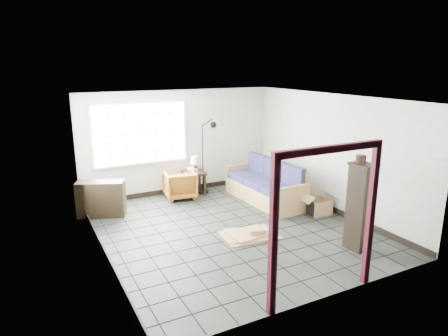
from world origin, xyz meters
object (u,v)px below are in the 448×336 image
armchair (180,183)px  side_table (194,175)px  tall_shelf (360,206)px  futon_sofa (267,186)px

armchair → side_table: armchair is taller
tall_shelf → side_table: bearing=104.0°
futon_sofa → side_table: size_ratio=3.88×
side_table → tall_shelf: (1.36, -4.20, 0.32)m
futon_sofa → tall_shelf: (0.01, -2.90, 0.44)m
futon_sofa → side_table: bearing=133.6°
side_table → tall_shelf: size_ratio=0.37×
side_table → tall_shelf: tall_shelf is taller
futon_sofa → armchair: bearing=144.1°
side_table → tall_shelf: bearing=-72.1°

